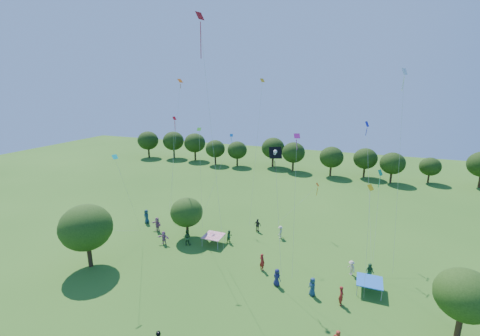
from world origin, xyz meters
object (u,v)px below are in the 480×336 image
(tent_red_stripe, at_px, (214,236))
(tent_blue, at_px, (370,281))
(red_high_kite, at_px, (204,64))
(near_tree_west, at_px, (86,227))
(near_tree_east, at_px, (465,295))
(near_tree_north, at_px, (187,212))
(pirate_kite, at_px, (275,155))

(tent_red_stripe, distance_m, tent_blue, 17.18)
(red_high_kite, bearing_deg, near_tree_west, -157.22)
(near_tree_east, bearing_deg, near_tree_north, 165.09)
(near_tree_west, bearing_deg, red_high_kite, 22.78)
(near_tree_west, relative_size, near_tree_north, 1.32)
(near_tree_west, relative_size, tent_red_stripe, 3.01)
(tent_red_stripe, relative_size, pirate_kite, 0.19)
(tent_blue, xyz_separation_m, pirate_kite, (-8.81, -0.72, 11.02))
(near_tree_east, relative_size, tent_red_stripe, 2.53)
(near_tree_west, relative_size, pirate_kite, 0.58)
(near_tree_east, bearing_deg, red_high_kite, 173.15)
(tent_red_stripe, relative_size, red_high_kite, 0.10)
(near_tree_west, xyz_separation_m, tent_red_stripe, (9.74, 8.82, -3.27))
(pirate_kite, bearing_deg, tent_red_stripe, 155.50)
(near_tree_west, distance_m, red_high_kite, 19.74)
(near_tree_north, distance_m, tent_red_stripe, 4.37)
(near_tree_west, bearing_deg, pirate_kite, 16.01)
(near_tree_north, relative_size, pirate_kite, 0.44)
(near_tree_north, relative_size, tent_blue, 2.28)
(tent_red_stripe, bearing_deg, tent_blue, -9.98)
(tent_red_stripe, xyz_separation_m, pirate_kite, (8.11, -3.70, 11.02))
(near_tree_west, xyz_separation_m, tent_blue, (26.66, 5.84, -3.27))
(near_tree_east, distance_m, tent_blue, 7.53)
(tent_red_stripe, bearing_deg, near_tree_north, 173.30)
(pirate_kite, bearing_deg, near_tree_west, -163.99)
(near_tree_north, relative_size, tent_red_stripe, 2.28)
(red_high_kite, bearing_deg, near_tree_north, 139.24)
(tent_blue, bearing_deg, red_high_kite, -175.87)
(near_tree_north, bearing_deg, tent_red_stripe, -6.70)
(near_tree_north, height_order, near_tree_east, near_tree_east)
(near_tree_west, height_order, tent_red_stripe, near_tree_west)
(near_tree_east, xyz_separation_m, red_high_kite, (-21.40, 2.57, 16.10))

